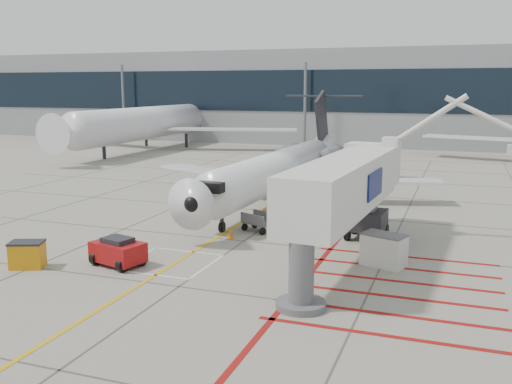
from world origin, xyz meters
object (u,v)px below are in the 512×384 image
(pushback_tug, at_px, (118,251))
(spill_bin, at_px, (27,254))
(jet_bridge, at_px, (343,196))
(regional_jet, at_px, (265,153))

(pushback_tug, bearing_deg, spill_bin, -140.17)
(jet_bridge, relative_size, spill_bin, 11.46)
(spill_bin, bearing_deg, regional_jet, 47.02)
(pushback_tug, height_order, spill_bin, pushback_tug)
(jet_bridge, distance_m, pushback_tug, 11.34)
(jet_bridge, bearing_deg, spill_bin, -154.93)
(spill_bin, bearing_deg, jet_bridge, -0.79)
(regional_jet, distance_m, spill_bin, 18.30)
(spill_bin, bearing_deg, pushback_tug, 2.93)
(jet_bridge, bearing_deg, pushback_tug, -156.40)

